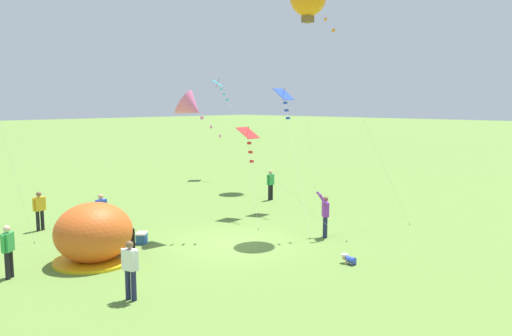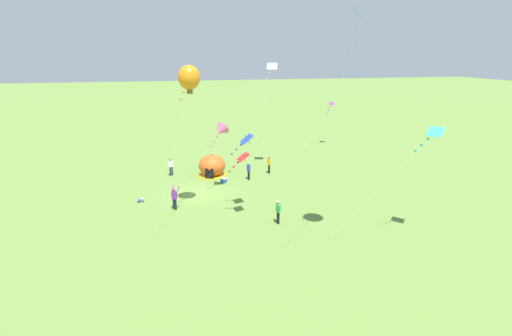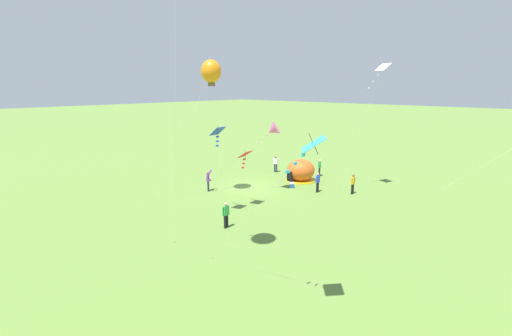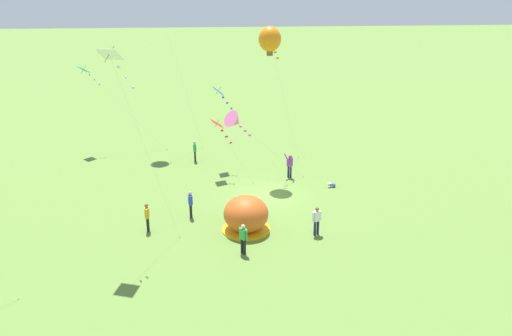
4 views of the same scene
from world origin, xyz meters
The scene contains 17 objects.
ground_plane centered at (0.00, 0.00, 0.00)m, with size 300.00×300.00×0.00m, color olive.
popup_tent centered at (-4.97, 1.86, 1.00)m, with size 2.81×2.81×2.10m.
cooler_box centered at (-2.56, 2.62, 0.22)m, with size 0.64×0.63×0.44m.
toddler_crawling centered at (0.95, -4.73, 0.18)m, with size 0.27×0.55×0.32m.
person_strolling centered at (-5.99, -2.07, 0.96)m, with size 0.36×0.56×1.72m.
person_watching_sky centered at (7.57, 4.90, 0.96)m, with size 0.59×0.24×1.72m.
person_flying_kite centered at (3.20, -2.09, 1.00)m, with size 0.69×0.71×1.89m.
person_with_toddler centered at (-2.90, 5.08, 0.96)m, with size 0.59×0.29×1.72m.
person_near_tent centered at (-4.48, 7.53, 0.96)m, with size 0.59×0.25×1.72m.
person_far_back centered at (-7.69, 2.25, 0.96)m, with size 0.48×0.43×1.72m.
kite_orange centered at (3.77, -0.60, 9.98)m, with size 4.64×3.81×10.86m.
kite_cyan centered at (11.51, 13.55, 6.71)m, with size 1.35×7.05×7.32m.
kite_purple centered at (-15.07, 18.51, 5.10)m, with size 4.92×6.46×5.72m.
kite_pink centered at (-0.33, 2.12, 5.34)m, with size 4.41×6.15×6.05m.
kite_white centered at (-6.67, 8.23, 10.08)m, with size 1.79×3.29×10.78m.
kite_blue centered at (6.23, 2.76, 5.75)m, with size 4.29×5.16×6.30m.
kite_red centered at (3.89, 3.03, 3.90)m, with size 2.35×2.91×4.42m.
Camera 2 is at (32.60, -2.70, 11.60)m, focal length 28.00 mm.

